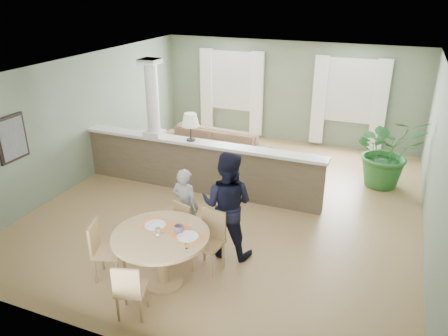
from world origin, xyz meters
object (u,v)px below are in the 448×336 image
at_px(sofa, 209,150).
at_px(dining_table, 162,245).
at_px(child_person, 185,206).
at_px(houseplant, 387,151).
at_px(chair_near, 130,289).
at_px(chair_side, 103,248).
at_px(man_person, 227,205).
at_px(chair_far_man, 210,238).
at_px(chair_far_boy, 178,228).

xyz_separation_m(sofa, dining_table, (1.20, -4.33, 0.26)).
xyz_separation_m(sofa, child_person, (0.99, -3.17, 0.26)).
height_order(houseplant, chair_near, houseplant).
xyz_separation_m(sofa, chair_side, (0.31, -4.51, 0.09)).
distance_m(sofa, houseplant, 4.00).
relative_size(chair_side, child_person, 0.68).
bearing_deg(man_person, chair_far_man, 75.59).
bearing_deg(child_person, houseplant, -124.18).
height_order(child_person, man_person, man_person).
relative_size(chair_near, child_person, 0.63).
relative_size(chair_far_boy, child_person, 0.66).
distance_m(houseplant, child_person, 4.67).
bearing_deg(child_person, chair_near, 100.48).
distance_m(dining_table, chair_far_man, 0.80).
height_order(chair_near, chair_side, chair_side).
relative_size(houseplant, man_person, 0.89).
relative_size(houseplant, chair_far_boy, 1.79).
height_order(chair_far_boy, chair_side, chair_side).
height_order(sofa, dining_table, dining_table).
distance_m(chair_far_boy, man_person, 0.88).
xyz_separation_m(sofa, chair_far_boy, (1.05, -3.57, 0.08)).
distance_m(houseplant, man_person, 4.28).
bearing_deg(man_person, dining_table, 60.01).
bearing_deg(man_person, sofa, -64.11).
bearing_deg(chair_near, chair_far_man, -126.13).
bearing_deg(chair_side, chair_near, -144.26).
relative_size(chair_far_boy, chair_side, 0.97).
distance_m(sofa, man_person, 3.72).
bearing_deg(houseplant, chair_near, -116.76).
height_order(sofa, child_person, child_person).
xyz_separation_m(houseplant, child_person, (-2.97, -3.60, -0.12)).
relative_size(houseplant, chair_near, 1.86).
bearing_deg(chair_far_man, child_person, 149.89).
height_order(houseplant, man_person, man_person).
relative_size(chair_far_boy, chair_near, 1.04).
xyz_separation_m(dining_table, child_person, (-0.21, 1.16, 0.00)).
distance_m(chair_far_man, chair_near, 1.50).
height_order(sofa, houseplant, houseplant).
bearing_deg(child_person, chair_far_boy, 103.35).
height_order(sofa, chair_side, chair_side).
bearing_deg(chair_far_man, houseplant, 68.88).
relative_size(sofa, dining_table, 2.02).
bearing_deg(sofa, dining_table, -70.64).
height_order(chair_far_boy, chair_near, chair_far_boy).
bearing_deg(dining_table, houseplant, 59.92).
bearing_deg(dining_table, chair_near, -92.88).
bearing_deg(chair_far_boy, houseplant, 73.49).
relative_size(sofa, chair_side, 3.08).
xyz_separation_m(houseplant, chair_far_man, (-2.29, -4.13, -0.26)).
bearing_deg(chair_near, sofa, -93.63).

